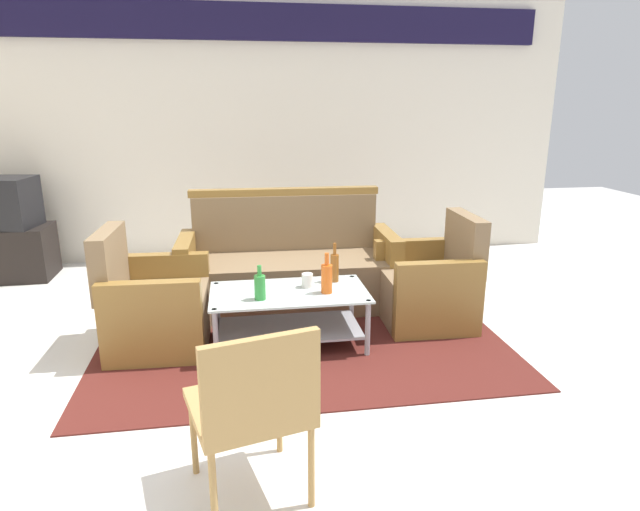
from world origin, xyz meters
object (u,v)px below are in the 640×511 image
coffee_table (289,310)px  bottle_green (260,287)px  armchair_left (154,308)px  tv_stand (9,253)px  television (1,203)px  wicker_chair (254,402)px  armchair_right (429,287)px  cup (307,280)px  bottle_brown (335,267)px  couch (289,269)px  bottle_orange (327,278)px

coffee_table → bottle_green: bottle_green is taller
armchair_left → tv_stand: 2.43m
armchair_left → television: (-1.62, 1.82, 0.47)m
tv_stand → wicker_chair: size_ratio=0.95×
wicker_chair → armchair_right: bearing=37.7°
bottle_green → cup: 0.40m
coffee_table → wicker_chair: wicker_chair is taller
tv_stand → wicker_chair: 4.20m
armchair_right → cup: bearing=103.1°
bottle_brown → coffee_table: bearing=-155.0°
couch → bottle_green: (-0.29, -0.94, 0.19)m
wicker_chair → cup: bearing=60.5°
bottle_green → bottle_brown: bottle_brown is taller
coffee_table → bottle_orange: (0.26, -0.07, 0.25)m
bottle_brown → television: (-2.92, 1.80, 0.24)m
bottle_orange → cup: bottle_orange is taller
wicker_chair → coffee_table: bearing=64.7°
couch → coffee_table: (-0.08, -0.82, -0.04)m
bottle_orange → bottle_green: bottle_orange is taller
coffee_table → wicker_chair: bearing=-101.1°
couch → coffee_table: size_ratio=1.65×
armchair_right → bottle_brown: bearing=99.6°
armchair_left → television: size_ratio=1.28×
tv_stand → cup: bearing=-35.0°
couch → cup: (0.06, -0.74, 0.14)m
couch → television: television is taller
bottle_brown → television: bearing=148.3°
coffee_table → bottle_brown: 0.47m
bottle_brown → television: size_ratio=0.44×
coffee_table → bottle_brown: size_ratio=3.75×
armchair_left → wicker_chair: 1.84m
wicker_chair → bottle_green: bearing=71.8°
couch → wicker_chair: size_ratio=2.16×
bottle_orange → tv_stand: 3.49m
couch → armchair_left: couch is taller
bottle_brown → wicker_chair: 1.86m
bottle_orange → bottle_green: bearing=-172.9°
armchair_right → television: television is taller
armchair_left → bottle_orange: (1.20, -0.22, 0.23)m
bottle_brown → wicker_chair: size_ratio=0.35×
armchair_right → television: 4.10m
tv_stand → wicker_chair: bearing=-57.4°
bottle_brown → cup: 0.24m
armchair_left → coffee_table: (0.95, -0.15, -0.02)m
armchair_left → wicker_chair: armchair_left is taller
bottle_orange → television: television is taller
couch → bottle_brown: bearing=114.5°
wicker_chair → bottle_orange: bearing=55.1°
bottle_orange → armchair_right: bearing=21.3°
bottle_orange → wicker_chair: size_ratio=0.34×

